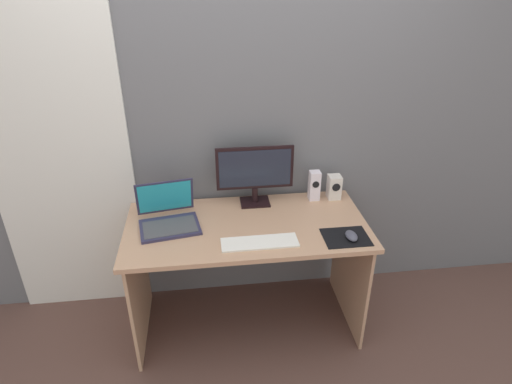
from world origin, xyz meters
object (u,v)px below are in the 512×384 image
monitor (255,173)px  mouse (351,236)px  speaker_right (334,187)px  speaker_near_monitor (314,186)px  laptop (168,217)px  keyboard_external (260,242)px

monitor → mouse: (0.47, -0.46, -0.19)m
speaker_right → speaker_near_monitor: 0.13m
laptop → monitor: bearing=19.5°
speaker_near_monitor → laptop: 0.92m
speaker_right → mouse: (-0.04, -0.47, -0.06)m
speaker_right → mouse: bearing=-94.3°
monitor → speaker_right: (0.51, 0.01, -0.13)m
speaker_right → mouse: speaker_right is taller
monitor → keyboard_external: monitor is taller
laptop → mouse: (0.99, -0.28, -0.03)m
laptop → keyboard_external: bearing=-27.4°
speaker_right → speaker_near_monitor: speaker_near_monitor is taller
speaker_near_monitor → keyboard_external: size_ratio=0.46×
speaker_near_monitor → mouse: size_ratio=1.91×
monitor → laptop: 0.58m
laptop → speaker_right: bearing=10.5°
speaker_near_monitor → mouse: bearing=-78.6°
laptop → mouse: bearing=-15.6°
monitor → speaker_near_monitor: 0.39m
speaker_near_monitor → laptop: size_ratio=0.51×
monitor → laptop: monitor is taller
keyboard_external → laptop: bearing=152.0°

